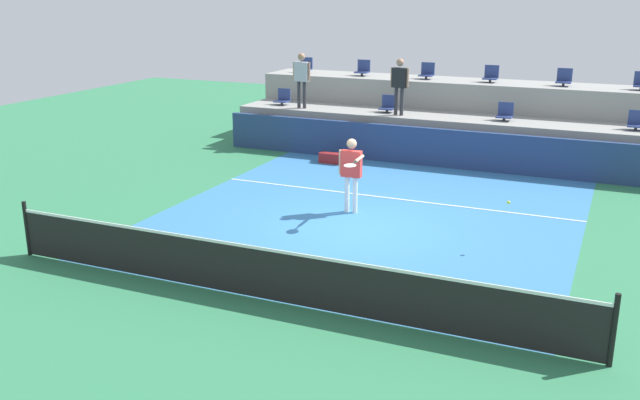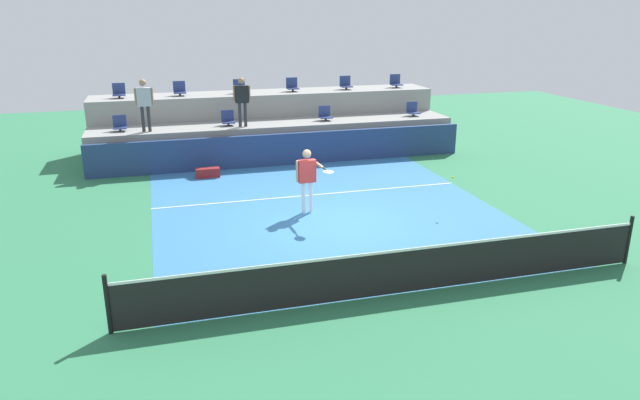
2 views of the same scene
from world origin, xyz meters
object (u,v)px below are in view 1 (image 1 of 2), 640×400
at_px(stadium_chair_lower_left, 388,105).
at_px(spectator_in_grey, 302,75).
at_px(stadium_chair_lower_far_right, 636,122).
at_px(stadium_chair_upper_mid_left, 427,72).
at_px(tennis_ball, 509,202).
at_px(stadium_chair_upper_far_left, 305,66).
at_px(stadium_chair_upper_left, 363,69).
at_px(spectator_in_white, 400,81).
at_px(stadium_chair_lower_far_left, 283,98).
at_px(stadium_chair_upper_right, 564,79).
at_px(stadium_chair_upper_mid_right, 491,75).
at_px(equipment_bag, 332,158).
at_px(stadium_chair_lower_right, 505,113).
at_px(tennis_player, 351,168).

distance_m(stadium_chair_lower_left, spectator_in_grey, 2.90).
height_order(stadium_chair_lower_far_right, stadium_chair_upper_mid_left, stadium_chair_upper_mid_left).
xyz_separation_m(stadium_chair_lower_far_right, tennis_ball, (-2.15, -7.31, -0.48)).
xyz_separation_m(stadium_chair_upper_far_left, stadium_chair_upper_left, (2.12, 0.00, 0.00)).
distance_m(stadium_chair_upper_far_left, spectator_in_grey, 2.35).
relative_size(spectator_in_white, tennis_ball, 24.70).
distance_m(stadium_chair_lower_far_left, stadium_chair_upper_right, 8.76).
height_order(stadium_chair_lower_far_left, stadium_chair_upper_mid_left, stadium_chair_upper_mid_left).
bearing_deg(spectator_in_white, stadium_chair_lower_far_right, 3.34).
relative_size(stadium_chair_upper_mid_right, spectator_in_grey, 0.30).
bearing_deg(stadium_chair_upper_mid_left, stadium_chair_lower_left, -111.37).
distance_m(stadium_chair_lower_left, stadium_chair_upper_far_left, 4.13).
bearing_deg(tennis_ball, equipment_bag, 138.27).
xyz_separation_m(stadium_chair_lower_left, stadium_chair_upper_left, (-1.50, 1.80, 0.85)).
height_order(spectator_in_white, tennis_ball, spectator_in_white).
bearing_deg(stadium_chair_upper_mid_left, equipment_bag, -113.42).
xyz_separation_m(stadium_chair_lower_right, spectator_in_grey, (-6.30, -0.38, 0.83)).
distance_m(stadium_chair_lower_far_left, spectator_in_white, 4.17).
distance_m(stadium_chair_lower_right, stadium_chair_upper_mid_left, 3.47).
bearing_deg(stadium_chair_upper_right, tennis_ball, -90.29).
bearing_deg(stadium_chair_lower_right, stadium_chair_upper_mid_right, 113.88).
bearing_deg(equipment_bag, stadium_chair_upper_mid_left, 66.58).
xyz_separation_m(stadium_chair_lower_right, stadium_chair_upper_left, (-5.05, 1.80, 0.85)).
bearing_deg(tennis_player, stadium_chair_lower_right, 69.85).
xyz_separation_m(stadium_chair_upper_mid_right, tennis_player, (-1.51, -8.09, -1.26)).
bearing_deg(spectator_in_grey, spectator_in_white, 0.00).
relative_size(stadium_chair_lower_far_right, stadium_chair_upper_mid_right, 1.00).
relative_size(stadium_chair_lower_far_right, spectator_in_grey, 0.30).
relative_size(stadium_chair_lower_left, stadium_chair_upper_mid_left, 1.00).
bearing_deg(spectator_in_grey, stadium_chair_upper_left, 60.29).
distance_m(stadium_chair_upper_mid_left, stadium_chair_upper_mid_right, 2.05).
height_order(stadium_chair_lower_left, stadium_chair_upper_far_left, stadium_chair_upper_far_left).
bearing_deg(stadium_chair_upper_right, equipment_bag, -146.63).
xyz_separation_m(tennis_ball, equipment_bag, (-5.86, 5.22, -0.83)).
distance_m(stadium_chair_lower_far_right, stadium_chair_upper_right, 2.90).
xyz_separation_m(stadium_chair_lower_far_left, stadium_chair_upper_far_left, (-0.01, 1.80, 0.85)).
bearing_deg(stadium_chair_lower_far_right, stadium_chair_upper_right, 139.52).
distance_m(stadium_chair_upper_right, spectator_in_grey, 7.98).
distance_m(stadium_chair_upper_far_left, tennis_ball, 12.53).
xyz_separation_m(stadium_chair_upper_mid_left, tennis_player, (0.53, -8.09, -1.26)).
xyz_separation_m(stadium_chair_lower_right, stadium_chair_upper_far_left, (-7.17, 1.80, 0.85)).
relative_size(stadium_chair_lower_left, tennis_ball, 7.65).
relative_size(stadium_chair_lower_left, stadium_chair_lower_right, 1.00).
bearing_deg(spectator_in_white, stadium_chair_upper_mid_right, 43.71).
distance_m(stadium_chair_lower_right, tennis_ball, 7.45).
bearing_deg(equipment_bag, stadium_chair_upper_mid_right, 46.18).
distance_m(stadium_chair_lower_right, stadium_chair_upper_left, 5.43).
distance_m(stadium_chair_lower_far_left, tennis_player, 7.95).
relative_size(stadium_chair_lower_right, tennis_player, 0.30).
relative_size(stadium_chair_lower_far_left, stadium_chair_lower_far_right, 1.00).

